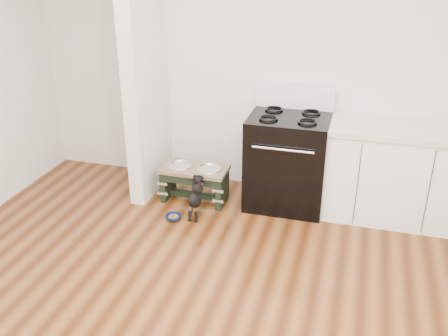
{
  "coord_description": "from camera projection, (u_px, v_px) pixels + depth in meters",
  "views": [
    {
      "loc": [
        0.88,
        -2.31,
        2.44
      ],
      "look_at": [
        -0.24,
        1.62,
        0.56
      ],
      "focal_mm": 40.0,
      "sensor_mm": 36.0,
      "label": 1
    }
  ],
  "objects": [
    {
      "name": "room_shell",
      "position": [
        184.0,
        113.0,
        2.58
      ],
      "size": [
        5.0,
        5.0,
        5.0
      ],
      "color": "silver",
      "rests_on": "ground"
    },
    {
      "name": "puppy",
      "position": [
        196.0,
        196.0,
        4.73
      ],
      "size": [
        0.12,
        0.34,
        0.4
      ],
      "color": "black",
      "rests_on": "ground"
    },
    {
      "name": "dog_feeder",
      "position": [
        194.0,
        177.0,
        5.01
      ],
      "size": [
        0.66,
        0.35,
        0.38
      ],
      "color": "black",
      "rests_on": "ground"
    },
    {
      "name": "cabinet_run",
      "position": [
        392.0,
        173.0,
        4.66
      ],
      "size": [
        1.24,
        0.64,
        0.91
      ],
      "color": "white",
      "rests_on": "ground"
    },
    {
      "name": "oven_range",
      "position": [
        288.0,
        159.0,
        4.88
      ],
      "size": [
        0.76,
        0.69,
        1.14
      ],
      "color": "black",
      "rests_on": "ground"
    },
    {
      "name": "floor_bowl",
      "position": [
        173.0,
        217.0,
        4.75
      ],
      "size": [
        0.18,
        0.18,
        0.05
      ],
      "rotation": [
        0.0,
        0.0,
        -0.2
      ],
      "color": "#0B184E",
      "rests_on": "ground"
    },
    {
      "name": "partition_wall",
      "position": [
        145.0,
        63.0,
        4.82
      ],
      "size": [
        0.15,
        0.8,
        2.7
      ],
      "primitive_type": "cube",
      "color": "silver",
      "rests_on": "ground"
    }
  ]
}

